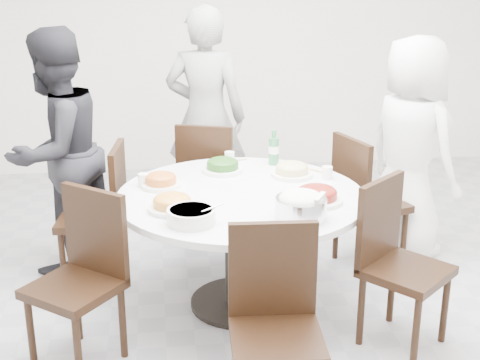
{
  "coord_description": "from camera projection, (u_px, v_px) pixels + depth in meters",
  "views": [
    {
      "loc": [
        -0.83,
        -3.64,
        2.13
      ],
      "look_at": [
        -0.35,
        0.15,
        0.82
      ],
      "focal_mm": 50.0,
      "sensor_mm": 36.0,
      "label": 1
    }
  ],
  "objects": [
    {
      "name": "floor",
      "position": [
        298.0,
        309.0,
        4.21
      ],
      "size": [
        6.0,
        6.0,
        0.01
      ],
      "primitive_type": "cube",
      "color": "#A2A2A7",
      "rests_on": "ground"
    },
    {
      "name": "wall_back",
      "position": [
        239.0,
        30.0,
        6.57
      ],
      "size": [
        6.0,
        0.01,
        2.8
      ],
      "primitive_type": "cube",
      "color": "white",
      "rests_on": "ground"
    },
    {
      "name": "dining_table",
      "position": [
        241.0,
        250.0,
        4.14
      ],
      "size": [
        1.5,
        1.5,
        0.75
      ],
      "primitive_type": "cylinder",
      "color": "white",
      "rests_on": "floor"
    },
    {
      "name": "chair_ne",
      "position": [
        372.0,
        201.0,
        4.67
      ],
      "size": [
        0.53,
        0.53,
        0.95
      ],
      "primitive_type": "cube",
      "rotation": [
        0.0,
        0.0,
        1.89
      ],
      "color": "black",
      "rests_on": "floor"
    },
    {
      "name": "chair_n",
      "position": [
        210.0,
        180.0,
        5.1
      ],
      "size": [
        0.53,
        0.53,
        0.95
      ],
      "primitive_type": "cube",
      "rotation": [
        0.0,
        0.0,
        2.84
      ],
      "color": "black",
      "rests_on": "floor"
    },
    {
      "name": "chair_nw",
      "position": [
        91.0,
        216.0,
        4.42
      ],
      "size": [
        0.46,
        0.46,
        0.95
      ],
      "primitive_type": "cube",
      "rotation": [
        0.0,
        0.0,
        4.6
      ],
      "color": "black",
      "rests_on": "floor"
    },
    {
      "name": "chair_sw",
      "position": [
        74.0,
        284.0,
        3.51
      ],
      "size": [
        0.59,
        0.59,
        0.95
      ],
      "primitive_type": "cube",
      "rotation": [
        0.0,
        0.0,
        5.61
      ],
      "color": "black",
      "rests_on": "floor"
    },
    {
      "name": "chair_s",
      "position": [
        277.0,
        335.0,
        3.05
      ],
      "size": [
        0.44,
        0.44,
        0.95
      ],
      "primitive_type": "cube",
      "rotation": [
        0.0,
        0.0,
        6.23
      ],
      "color": "black",
      "rests_on": "floor"
    },
    {
      "name": "chair_se",
      "position": [
        407.0,
        268.0,
        3.69
      ],
      "size": [
        0.59,
        0.59,
        0.95
      ],
      "primitive_type": "cube",
      "rotation": [
        0.0,
        0.0,
        7.0
      ],
      "color": "black",
      "rests_on": "floor"
    },
    {
      "name": "diner_right",
      "position": [
        410.0,
        149.0,
        4.74
      ],
      "size": [
        0.81,
        0.93,
        1.6
      ],
      "primitive_type": "imported",
      "rotation": [
        0.0,
        0.0,
        2.04
      ],
      "color": "white",
      "rests_on": "floor"
    },
    {
      "name": "diner_middle",
      "position": [
        206.0,
        117.0,
        5.31
      ],
      "size": [
        0.73,
        0.58,
        1.76
      ],
      "primitive_type": "imported",
      "rotation": [
        0.0,
        0.0,
        2.87
      ],
      "color": "black",
      "rests_on": "floor"
    },
    {
      "name": "diner_left",
      "position": [
        57.0,
        152.0,
        4.53
      ],
      "size": [
        0.99,
        1.03,
        1.68
      ],
      "primitive_type": "imported",
      "rotation": [
        0.0,
        0.0,
        4.1
      ],
      "color": "black",
      "rests_on": "floor"
    },
    {
      "name": "dish_greens",
      "position": [
        223.0,
        167.0,
        4.41
      ],
      "size": [
        0.27,
        0.27,
        0.07
      ],
      "primitive_type": "cylinder",
      "color": "white",
      "rests_on": "dining_table"
    },
    {
      "name": "dish_pale",
      "position": [
        292.0,
        171.0,
        4.32
      ],
      "size": [
        0.27,
        0.27,
        0.07
      ],
      "primitive_type": "cylinder",
      "color": "white",
      "rests_on": "dining_table"
    },
    {
      "name": "dish_orange",
      "position": [
        161.0,
        182.0,
        4.12
      ],
      "size": [
        0.24,
        0.24,
        0.07
      ],
      "primitive_type": "cylinder",
      "color": "white",
      "rests_on": "dining_table"
    },
    {
      "name": "dish_redbrown",
      "position": [
        317.0,
        196.0,
        3.87
      ],
      "size": [
        0.3,
        0.3,
        0.08
      ],
      "primitive_type": "cylinder",
      "color": "white",
      "rests_on": "dining_table"
    },
    {
      "name": "dish_tofu",
      "position": [
        172.0,
        204.0,
        3.75
      ],
      "size": [
        0.27,
        0.27,
        0.07
      ],
      "primitive_type": "cylinder",
      "color": "white",
      "rests_on": "dining_table"
    },
    {
      "name": "rice_bowl",
      "position": [
        301.0,
        208.0,
        3.62
      ],
      "size": [
        0.28,
        0.28,
        0.12
      ],
      "primitive_type": "cylinder",
      "color": "silver",
      "rests_on": "dining_table"
    },
    {
      "name": "soup_bowl",
      "position": [
        191.0,
        216.0,
        3.57
      ],
      "size": [
        0.26,
        0.26,
        0.08
      ],
      "primitive_type": "cylinder",
      "color": "white",
      "rests_on": "dining_table"
    },
    {
      "name": "beverage_bottle",
      "position": [
        274.0,
        147.0,
        4.54
      ],
      "size": [
        0.07,
        0.07,
        0.24
      ],
      "primitive_type": "cylinder",
      "color": "#2E7441",
      "rests_on": "dining_table"
    },
    {
      "name": "tea_cups",
      "position": [
        226.0,
        157.0,
        4.6
      ],
      "size": [
        0.07,
        0.07,
        0.08
      ],
      "primitive_type": "cylinder",
      "color": "white",
      "rests_on": "dining_table"
    },
    {
      "name": "chopsticks",
      "position": [
        227.0,
        162.0,
        4.6
      ],
      "size": [
        0.24,
        0.04,
        0.01
      ],
      "primitive_type": null,
      "color": "tan",
      "rests_on": "dining_table"
    }
  ]
}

